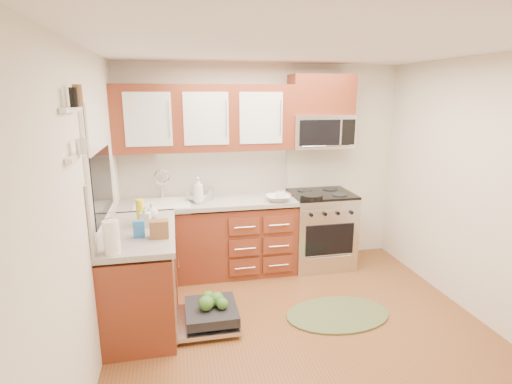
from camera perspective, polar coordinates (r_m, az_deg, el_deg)
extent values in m
plane|color=brown|center=(3.93, 6.79, -19.30)|extent=(3.50, 3.50, 0.00)
plane|color=white|center=(3.31, 8.09, 19.86)|extent=(3.50, 3.50, 0.00)
cube|color=silver|center=(5.06, 0.97, 3.67)|extent=(3.50, 0.04, 2.50)
cube|color=silver|center=(1.96, 24.70, -14.73)|extent=(3.50, 0.04, 2.50)
cube|color=silver|center=(3.30, -22.73, -2.98)|extent=(0.04, 3.50, 2.50)
cube|color=silver|center=(4.31, 30.00, -0.03)|extent=(0.04, 3.50, 2.50)
cube|color=#642B16|center=(4.89, -6.67, -6.84)|extent=(2.05, 0.60, 0.85)
cube|color=#642B16|center=(4.04, -15.97, -11.93)|extent=(0.60, 1.25, 0.85)
cube|color=#9F9991|center=(4.73, -6.82, -1.49)|extent=(2.07, 0.64, 0.05)
cube|color=#9F9991|center=(3.86, -16.29, -5.55)|extent=(0.64, 1.27, 0.05)
cube|color=#B5B0A2|center=(4.95, -7.22, 2.86)|extent=(2.05, 0.02, 0.57)
cube|color=#B5B0A2|center=(3.81, -21.02, -1.30)|extent=(0.02, 1.25, 0.57)
cube|color=#642B16|center=(5.01, 9.30, 13.57)|extent=(0.76, 0.35, 0.47)
cube|color=white|center=(3.67, -21.60, 8.76)|extent=(0.02, 0.96, 0.40)
cube|color=white|center=(2.83, -24.96, 10.65)|extent=(0.04, 0.40, 0.03)
cube|color=white|center=(2.86, -24.35, 4.67)|extent=(0.04, 0.40, 0.03)
cylinder|color=black|center=(4.71, 7.93, -0.66)|extent=(0.29, 0.29, 0.05)
cylinder|color=silver|center=(4.77, -7.35, -0.24)|extent=(0.28, 0.28, 0.14)
cube|color=#A07449|center=(4.94, 3.60, -0.35)|extent=(0.27, 0.20, 0.02)
cylinder|color=silver|center=(4.77, -8.53, -0.07)|extent=(0.12, 0.12, 0.17)
cylinder|color=white|center=(3.32, -19.93, -6.12)|extent=(0.15, 0.15, 0.27)
cylinder|color=yellow|center=(3.96, -16.17, -2.77)|extent=(0.09, 0.09, 0.25)
cylinder|color=#B3120E|center=(3.36, -20.16, -5.86)|extent=(0.08, 0.08, 0.27)
cube|color=brown|center=(3.58, -13.65, -5.16)|extent=(0.16, 0.12, 0.16)
cube|color=blue|center=(3.63, -16.38, -5.11)|extent=(0.09, 0.06, 0.15)
imported|color=#999999|center=(4.67, 3.17, -0.89)|extent=(0.30, 0.30, 0.07)
imported|color=#999999|center=(4.74, -8.34, -0.71)|extent=(0.31, 0.31, 0.08)
imported|color=#999999|center=(4.76, 3.54, -0.42)|extent=(0.14, 0.14, 0.10)
imported|color=#999999|center=(4.58, -8.22, 0.23)|extent=(0.13, 0.13, 0.30)
imported|color=#999999|center=(3.90, -15.54, -3.34)|extent=(0.11, 0.11, 0.20)
imported|color=#999999|center=(4.16, -14.62, -2.55)|extent=(0.13, 0.13, 0.15)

